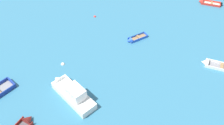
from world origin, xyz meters
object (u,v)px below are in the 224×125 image
rowboat_red_far_right (205,2)px  rowboat_blue_cluster_inner (133,39)px  mooring_buoy_outer_edge (63,64)px  motor_launch_white_midfield_right (71,92)px  rowboat_white_distant_center (212,64)px  mooring_buoy_central (95,17)px

rowboat_red_far_right → rowboat_blue_cluster_inner: bearing=-147.3°
rowboat_red_far_right → mooring_buoy_outer_edge: size_ratio=7.74×
rowboat_blue_cluster_inner → motor_launch_white_midfield_right: 10.96m
motor_launch_white_midfield_right → rowboat_red_far_right: bearing=39.2°
motor_launch_white_midfield_right → rowboat_white_distant_center: bearing=11.1°
mooring_buoy_central → rowboat_white_distant_center: bearing=-39.2°
rowboat_white_distant_center → motor_launch_white_midfield_right: (-15.59, -3.05, 0.46)m
rowboat_red_far_right → mooring_buoy_outer_edge: (-20.23, -11.01, -0.15)m
rowboat_red_far_right → motor_launch_white_midfield_right: motor_launch_white_midfield_right is taller
rowboat_white_distant_center → rowboat_blue_cluster_inner: size_ratio=1.35×
rowboat_red_far_right → mooring_buoy_central: size_ratio=9.39×
motor_launch_white_midfield_right → mooring_buoy_outer_edge: size_ratio=13.15×
motor_launch_white_midfield_right → mooring_buoy_outer_edge: motor_launch_white_midfield_right is taller
mooring_buoy_central → mooring_buoy_outer_edge: mooring_buoy_outer_edge is taller
rowboat_red_far_right → motor_launch_white_midfield_right: (-19.11, -15.56, 0.47)m
motor_launch_white_midfield_right → mooring_buoy_outer_edge: 4.74m
motor_launch_white_midfield_right → mooring_buoy_central: size_ratio=15.94×
rowboat_white_distant_center → rowboat_blue_cluster_inner: rowboat_white_distant_center is taller
rowboat_white_distant_center → rowboat_red_far_right: size_ratio=1.19×
rowboat_white_distant_center → rowboat_blue_cluster_inner: (-8.17, 5.00, -0.01)m
rowboat_blue_cluster_inner → mooring_buoy_central: rowboat_blue_cluster_inner is taller
rowboat_white_distant_center → mooring_buoy_outer_edge: bearing=174.8°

